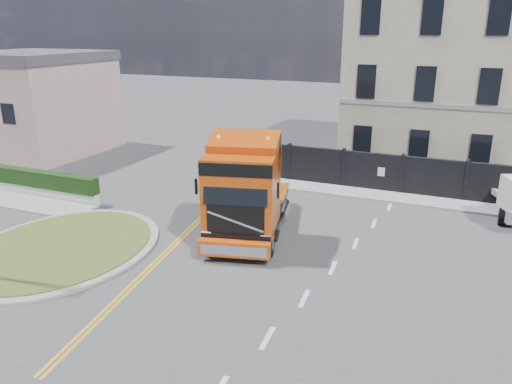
% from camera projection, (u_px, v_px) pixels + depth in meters
% --- Properties ---
extents(ground, '(120.00, 120.00, 0.00)m').
position_uv_depth(ground, '(260.00, 250.00, 19.07)').
color(ground, '#424244').
rests_on(ground, ground).
extents(traffic_island, '(6.80, 6.80, 0.17)m').
position_uv_depth(traffic_island, '(61.00, 248.00, 19.01)').
color(traffic_island, gray).
rests_on(traffic_island, ground).
extents(hedge_wall, '(8.00, 0.55, 1.35)m').
position_uv_depth(hedge_wall, '(32.00, 182.00, 24.96)').
color(hedge_wall, silver).
rests_on(hedge_wall, ground).
extents(pavement_side, '(8.50, 1.80, 0.10)m').
position_uv_depth(pavement_side, '(16.00, 201.00, 24.22)').
color(pavement_side, gray).
rests_on(pavement_side, ground).
extents(seaside_bldg_pink, '(8.00, 8.00, 6.00)m').
position_uv_depth(seaside_bldg_pink, '(36.00, 107.00, 33.40)').
color(seaside_bldg_pink, '#CA9EA1').
rests_on(seaside_bldg_pink, ground).
extents(hoarding_fence, '(18.80, 0.25, 2.00)m').
position_uv_depth(hoarding_fence, '(456.00, 181.00, 24.19)').
color(hoarding_fence, black).
rests_on(hoarding_fence, ground).
extents(georgian_building, '(12.30, 10.30, 12.80)m').
position_uv_depth(georgian_building, '(461.00, 69.00, 29.45)').
color(georgian_building, beige).
rests_on(georgian_building, ground).
extents(pavement_far, '(20.00, 1.60, 0.12)m').
position_uv_depth(pavement_far, '(440.00, 203.00, 23.90)').
color(pavement_far, gray).
rests_on(pavement_far, ground).
extents(truck, '(4.19, 7.38, 4.17)m').
position_uv_depth(truck, '(245.00, 194.00, 19.56)').
color(truck, black).
rests_on(truck, ground).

